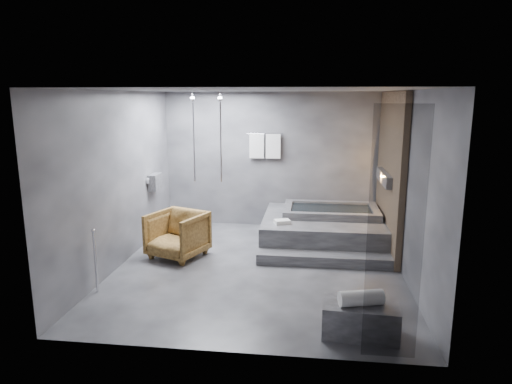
# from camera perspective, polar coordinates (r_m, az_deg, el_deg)

# --- Properties ---
(room) EXTENTS (5.00, 5.04, 2.82)m
(room) POSITION_cam_1_polar(r_m,az_deg,el_deg) (7.22, 3.66, 4.07)
(room) COLOR #2D2D30
(room) RESTS_ON ground
(tub_deck) EXTENTS (2.20, 2.00, 0.50)m
(tub_deck) POSITION_cam_1_polar(r_m,az_deg,el_deg) (8.71, 8.33, -4.63)
(tub_deck) COLOR #323235
(tub_deck) RESTS_ON ground
(tub_step) EXTENTS (2.20, 0.36, 0.18)m
(tub_step) POSITION_cam_1_polar(r_m,az_deg,el_deg) (7.64, 8.47, -8.31)
(tub_step) COLOR #323235
(tub_step) RESTS_ON ground
(concrete_bench) EXTENTS (0.89, 0.53, 0.39)m
(concrete_bench) POSITION_cam_1_polar(r_m,az_deg,el_deg) (5.59, 12.91, -15.27)
(concrete_bench) COLOR #38383B
(concrete_bench) RESTS_ON ground
(driftwood_chair) EXTENTS (1.10, 1.11, 0.79)m
(driftwood_chair) POSITION_cam_1_polar(r_m,az_deg,el_deg) (7.93, -9.80, -5.26)
(driftwood_chair) COLOR #482E12
(driftwood_chair) RESTS_ON ground
(rolled_towel) EXTENTS (0.53, 0.30, 0.18)m
(rolled_towel) POSITION_cam_1_polar(r_m,az_deg,el_deg) (5.43, 13.01, -12.79)
(rolled_towel) COLOR white
(rolled_towel) RESTS_ON concrete_bench
(deck_towel) EXTENTS (0.31, 0.27, 0.07)m
(deck_towel) POSITION_cam_1_polar(r_m,az_deg,el_deg) (8.08, 3.30, -3.73)
(deck_towel) COLOR silver
(deck_towel) RESTS_ON tub_deck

